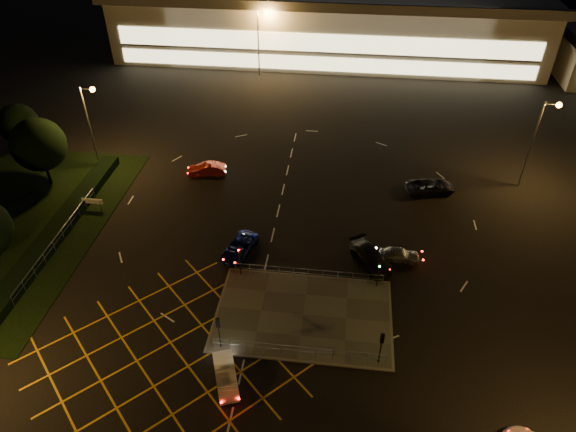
# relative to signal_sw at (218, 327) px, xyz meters

# --- Properties ---
(ground) EXTENTS (180.00, 180.00, 0.00)m
(ground) POSITION_rel_signal_sw_xyz_m (4.00, 5.99, -2.37)
(ground) COLOR black
(ground) RESTS_ON ground
(pedestrian_island) EXTENTS (14.00, 9.00, 0.12)m
(pedestrian_island) POSITION_rel_signal_sw_xyz_m (6.00, 3.99, -2.31)
(pedestrian_island) COLOR #4C4944
(pedestrian_island) RESTS_ON ground
(grass_verge) EXTENTS (18.00, 30.00, 0.08)m
(grass_verge) POSITION_rel_signal_sw_xyz_m (-24.00, 11.99, -2.33)
(grass_verge) COLOR black
(grass_verge) RESTS_ON ground
(hedge) EXTENTS (2.00, 26.00, 1.00)m
(hedge) POSITION_rel_signal_sw_xyz_m (-19.00, 11.99, -1.87)
(hedge) COLOR black
(hedge) RESTS_ON ground
(supermarket) EXTENTS (72.00, 26.50, 10.50)m
(supermarket) POSITION_rel_signal_sw_xyz_m (4.00, 67.95, 2.95)
(supermarket) COLOR beige
(supermarket) RESTS_ON ground
(streetlight_nw) EXTENTS (1.78, 0.56, 10.03)m
(streetlight_nw) POSITION_rel_signal_sw_xyz_m (-19.56, 23.99, 4.20)
(streetlight_nw) COLOR slate
(streetlight_nw) RESTS_ON ground
(streetlight_ne) EXTENTS (1.78, 0.56, 10.03)m
(streetlight_ne) POSITION_rel_signal_sw_xyz_m (28.44, 25.99, 4.20)
(streetlight_ne) COLOR slate
(streetlight_ne) RESTS_ON ground
(streetlight_far_left) EXTENTS (1.78, 0.56, 10.03)m
(streetlight_far_left) POSITION_rel_signal_sw_xyz_m (-5.56, 53.99, 4.20)
(streetlight_far_left) COLOR slate
(streetlight_far_left) RESTS_ON ground
(streetlight_far_right) EXTENTS (1.78, 0.56, 10.03)m
(streetlight_far_right) POSITION_rel_signal_sw_xyz_m (34.44, 55.99, 4.20)
(streetlight_far_right) COLOR slate
(streetlight_far_right) RESTS_ON ground
(signal_sw) EXTENTS (0.28, 0.30, 3.15)m
(signal_sw) POSITION_rel_signal_sw_xyz_m (0.00, 0.00, 0.00)
(signal_sw) COLOR black
(signal_sw) RESTS_ON pedestrian_island
(signal_se) EXTENTS (0.28, 0.30, 3.15)m
(signal_se) POSITION_rel_signal_sw_xyz_m (12.00, 0.00, 0.00)
(signal_se) COLOR black
(signal_se) RESTS_ON pedestrian_island
(signal_nw) EXTENTS (0.28, 0.30, 3.15)m
(signal_nw) POSITION_rel_signal_sw_xyz_m (0.00, 7.99, 0.00)
(signal_nw) COLOR black
(signal_nw) RESTS_ON pedestrian_island
(signal_ne) EXTENTS (0.28, 0.30, 3.15)m
(signal_ne) POSITION_rel_signal_sw_xyz_m (12.00, 7.99, 0.00)
(signal_ne) COLOR black
(signal_ne) RESTS_ON pedestrian_island
(tree_c) EXTENTS (5.76, 5.76, 7.84)m
(tree_c) POSITION_rel_signal_sw_xyz_m (-24.00, 19.99, 2.59)
(tree_c) COLOR black
(tree_c) RESTS_ON ground
(tree_d) EXTENTS (4.68, 4.68, 6.37)m
(tree_d) POSITION_rel_signal_sw_xyz_m (-30.00, 25.99, 1.65)
(tree_d) COLOR black
(tree_d) RESTS_ON ground
(car_queue_white) EXTENTS (2.79, 4.35, 1.35)m
(car_queue_white) POSITION_rel_signal_sw_xyz_m (1.07, -2.92, -1.69)
(car_queue_white) COLOR white
(car_queue_white) RESTS_ON ground
(car_left_blue) EXTENTS (3.31, 5.11, 1.31)m
(car_left_blue) POSITION_rel_signal_sw_xyz_m (-0.69, 10.99, -1.71)
(car_left_blue) COLOR #0D1652
(car_left_blue) RESTS_ON ground
(car_far_dkgrey) EXTENTS (4.53, 5.44, 1.49)m
(car_far_dkgrey) POSITION_rel_signal_sw_xyz_m (11.46, 10.99, -1.62)
(car_far_dkgrey) COLOR black
(car_far_dkgrey) RESTS_ON ground
(car_right_silver) EXTENTS (3.69, 1.49, 1.26)m
(car_right_silver) POSITION_rel_signal_sw_xyz_m (14.08, 11.85, -1.74)
(car_right_silver) COLOR #9FA2A6
(car_right_silver) RESTS_ON ground
(car_circ_red) EXTENTS (4.53, 2.37, 1.42)m
(car_circ_red) POSITION_rel_signal_sw_xyz_m (-7.08, 23.93, -1.66)
(car_circ_red) COLOR #A01C0B
(car_circ_red) RESTS_ON ground
(car_east_grey) EXTENTS (5.79, 3.71, 1.49)m
(car_east_grey) POSITION_rel_signal_sw_xyz_m (18.00, 23.37, -1.62)
(car_east_grey) COLOR black
(car_east_grey) RESTS_ON ground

